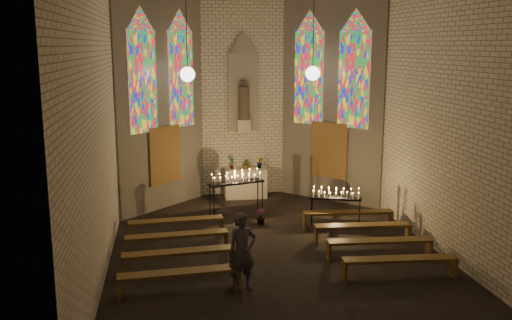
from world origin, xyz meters
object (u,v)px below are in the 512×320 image
at_px(altar, 245,183).
at_px(votive_stand_left, 236,180).
at_px(aisle_flower_pot, 261,217).
at_px(visitor, 242,252).
at_px(votive_stand_right, 336,195).

height_order(altar, votive_stand_left, votive_stand_left).
distance_m(aisle_flower_pot, votive_stand_left, 1.50).
xyz_separation_m(aisle_flower_pot, visitor, (-1.11, -4.36, 0.62)).
height_order(aisle_flower_pot, votive_stand_left, votive_stand_left).
height_order(altar, aisle_flower_pot, altar).
bearing_deg(altar, aisle_flower_pot, -89.44).
height_order(votive_stand_left, visitor, visitor).
bearing_deg(votive_stand_left, altar, 57.14).
relative_size(altar, aisle_flower_pot, 3.26).
bearing_deg(aisle_flower_pot, votive_stand_right, -14.77).
relative_size(altar, votive_stand_left, 0.80).
height_order(altar, votive_stand_right, votive_stand_right).
height_order(altar, visitor, visitor).
xyz_separation_m(aisle_flower_pot, votive_stand_right, (2.05, -0.54, 0.69)).
height_order(votive_stand_left, votive_stand_right, votive_stand_left).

